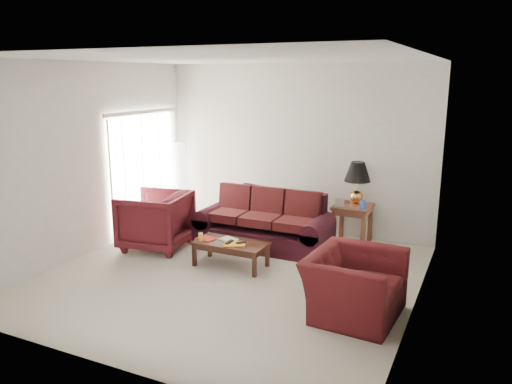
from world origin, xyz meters
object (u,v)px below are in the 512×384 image
floor_lamp (180,182)px  end_table (352,224)px  sofa (263,220)px  armchair_right (354,285)px  armchair_left (155,220)px  coffee_table (231,254)px

floor_lamp → end_table: bearing=2.3°
sofa → armchair_right: size_ratio=1.93×
armchair_left → armchair_right: size_ratio=0.89×
end_table → coffee_table: 2.26m
sofa → armchair_left: 1.77m
end_table → coffee_table: bearing=-126.9°
armchair_left → coffee_table: armchair_left is taller
floor_lamp → sofa: bearing=-18.0°
floor_lamp → coffee_table: (2.00, -1.67, -0.59)m
coffee_table → sofa: bearing=88.2°
end_table → armchair_right: armchair_right is taller
sofa → end_table: size_ratio=3.34×
sofa → armchair_right: bearing=-42.2°
armchair_left → armchair_right: bearing=65.4°
armchair_left → armchair_right: 3.68m
end_table → armchair_left: armchair_left is taller
end_table → floor_lamp: 3.39m
armchair_right → coffee_table: (-2.05, 0.74, -0.19)m
sofa → floor_lamp: 2.20m
end_table → coffee_table: (-1.36, -1.80, -0.14)m
end_table → armchair_left: 3.29m
sofa → floor_lamp: (-2.07, 0.67, 0.33)m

